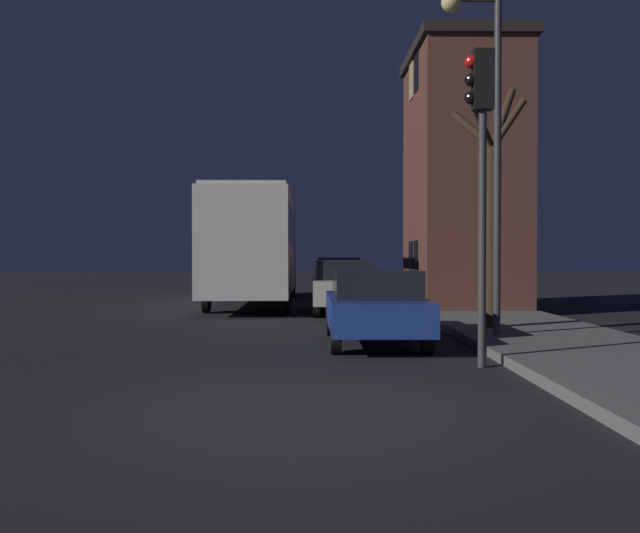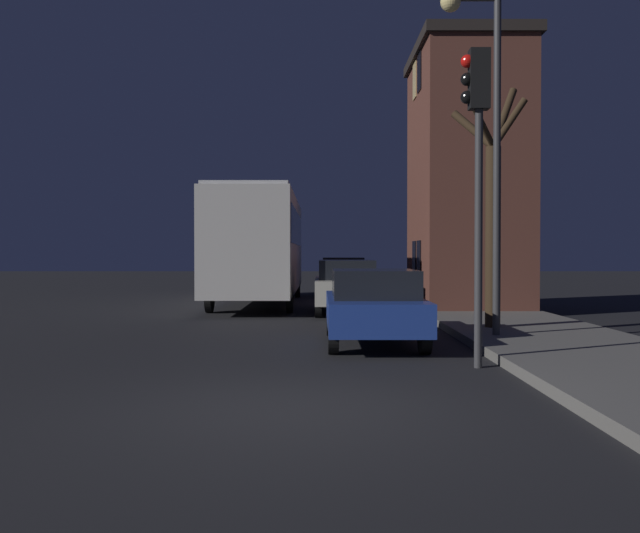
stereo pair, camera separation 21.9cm
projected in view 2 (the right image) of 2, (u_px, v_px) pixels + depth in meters
name	position (u px, v px, depth m)	size (l,w,h in m)	color
ground_plane	(293.00, 409.00, 7.95)	(120.00, 120.00, 0.00)	black
brick_building	(464.00, 176.00, 21.67)	(3.23, 5.20, 7.83)	brown
streetlamp	(479.00, 108.00, 13.64)	(1.17, 0.39, 6.58)	#38383A
traffic_light	(475.00, 141.00, 10.71)	(0.43, 0.24, 4.80)	#38383A
bare_tree	(491.00, 210.00, 15.14)	(1.54, 1.63, 5.22)	#382819
bus	(258.00, 240.00, 24.27)	(2.53, 11.20, 3.68)	beige
car_near_lane	(371.00, 305.00, 13.54)	(1.75, 4.26, 1.42)	navy
car_mid_lane	(343.00, 285.00, 20.62)	(1.76, 4.78, 1.54)	beige
car_far_lane	(341.00, 275.00, 29.46)	(1.88, 3.88, 1.55)	#B7BABF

